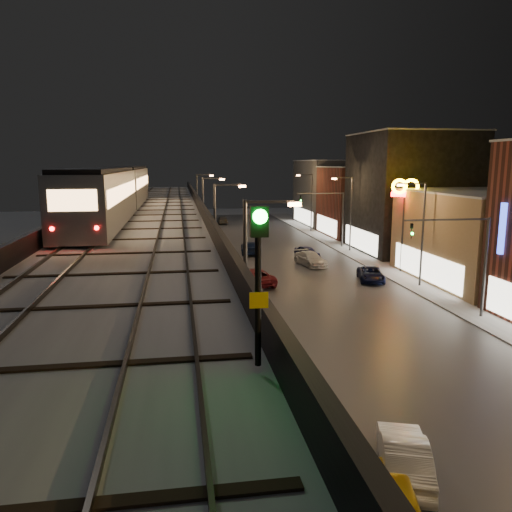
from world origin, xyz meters
TOP-DOWN VIEW (x-y plane):
  - road_surface at (7.50, 35.00)m, footprint 17.00×120.00m
  - sidewalk_right at (17.50, 35.00)m, footprint 4.00×120.00m
  - under_viaduct_pavement at (-6.00, 35.00)m, footprint 11.00×120.00m
  - elevated_viaduct at (-6.00, 31.84)m, footprint 9.00×100.00m
  - viaduct_trackbed at (-6.01, 31.97)m, footprint 8.40×100.00m
  - viaduct_parapet_streetside at (-1.65, 32.00)m, footprint 0.30×100.00m
  - viaduct_parapet_far at (-10.35, 32.00)m, footprint 0.30×100.00m
  - building_c at (23.99, 32.00)m, footprint 12.20×15.20m
  - building_d at (23.99, 48.00)m, footprint 12.20×13.20m
  - building_e at (23.99, 62.00)m, footprint 12.20×12.20m
  - building_f at (23.99, 76.00)m, footprint 12.20×16.20m
  - streetlight_left_1 at (-0.43, 13.00)m, footprint 2.57×0.28m
  - streetlight_left_2 at (-0.43, 31.00)m, footprint 2.57×0.28m
  - streetlight_right_2 at (16.73, 31.00)m, footprint 2.56×0.28m
  - streetlight_left_3 at (-0.43, 49.00)m, footprint 2.57×0.28m
  - streetlight_right_3 at (16.73, 49.00)m, footprint 2.56×0.28m
  - streetlight_left_4 at (-0.43, 67.00)m, footprint 2.57×0.28m
  - streetlight_right_4 at (16.73, 67.00)m, footprint 2.56×0.28m
  - traffic_light_rig_a at (15.84, 22.00)m, footprint 6.10×0.34m
  - traffic_light_rig_b at (15.84, 52.00)m, footprint 6.10×0.34m
  - subway_train at (-8.50, 34.60)m, footprint 3.05×36.69m
  - rail_signal at (-2.10, 0.68)m, footprint 0.36×0.44m
  - car_taxi at (2.39, 4.02)m, footprint 2.85×4.70m
  - car_near_white at (3.78, 6.05)m, footprint 2.80×4.60m
  - car_mid_silver at (2.84, 33.74)m, footprint 3.69×5.70m
  - car_mid_dark at (4.68, 49.02)m, footprint 2.48×5.09m
  - car_far_white at (4.19, 79.30)m, footprint 1.87×4.35m
  - car_onc_dark at (13.52, 33.47)m, footprint 3.10×4.93m
  - car_onc_white at (9.94, 41.07)m, footprint 3.02×5.25m
  - car_onc_red at (10.84, 45.94)m, footprint 2.61×4.00m
  - sign_mcdonalds at (18.00, 36.86)m, footprint 2.71×0.76m
  - sign_carwash at (18.50, 21.74)m, footprint 1.54×0.35m

SIDE VIEW (x-z plane):
  - road_surface at x=7.50m, z-range 0.00..0.06m
  - under_viaduct_pavement at x=-6.00m, z-range 0.00..0.06m
  - sidewalk_right at x=17.50m, z-range 0.00..0.14m
  - car_onc_red at x=10.84m, z-range 0.00..1.27m
  - car_onc_dark at x=13.52m, z-range 0.00..1.27m
  - car_mid_dark at x=4.68m, z-range 0.00..1.43m
  - car_onc_white at x=9.94m, z-range 0.00..1.43m
  - car_near_white at x=3.78m, z-range 0.00..1.43m
  - car_mid_silver at x=2.84m, z-range 0.00..1.46m
  - car_far_white at x=4.19m, z-range 0.00..1.46m
  - car_taxi at x=2.39m, z-range 0.00..1.50m
  - building_c at x=23.99m, z-range 0.00..8.16m
  - traffic_light_rig_a at x=15.84m, z-range 1.00..8.00m
  - traffic_light_rig_b at x=15.84m, z-range 1.00..8.00m
  - building_e at x=23.99m, z-range 0.00..10.16m
  - streetlight_left_1 at x=-0.43m, z-range 0.74..9.74m
  - streetlight_left_2 at x=-0.43m, z-range 0.74..9.74m
  - streetlight_right_2 at x=16.73m, z-range 0.74..9.74m
  - streetlight_left_3 at x=-0.43m, z-range 0.74..9.74m
  - streetlight_right_3 at x=16.73m, z-range 0.74..9.74m
  - streetlight_left_4 at x=-0.43m, z-range 0.74..9.74m
  - streetlight_right_4 at x=16.73m, z-range 0.74..9.74m
  - building_f at x=23.99m, z-range 0.00..11.16m
  - sign_carwash at x=18.50m, z-range 1.61..9.60m
  - elevated_viaduct at x=-6.00m, z-range 2.47..8.77m
  - viaduct_trackbed at x=-6.01m, z-range 6.23..6.55m
  - viaduct_parapet_streetside at x=-1.65m, z-range 6.30..7.40m
  - viaduct_parapet_far at x=-10.35m, z-range 6.30..7.40m
  - building_d at x=23.99m, z-range 0.00..14.16m
  - sign_mcdonalds at x=18.00m, z-range 2.74..11.88m
  - subway_train at x=-8.50m, z-range 6.61..10.25m
  - rail_signal at x=-2.10m, z-range 7.28..10.43m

